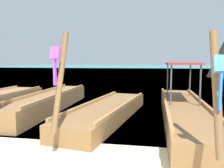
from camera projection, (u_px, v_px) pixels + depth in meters
name	position (u px, v px, depth m)	size (l,w,h in m)	color
sea_water	(147.00, 68.00, 64.03)	(120.00, 120.00, 0.00)	teal
longtail_boat_pink_ribbon	(49.00, 102.00, 8.75)	(1.09, 6.54, 2.63)	brown
longtail_boat_violet_ribbon	(108.00, 111.00, 7.40)	(2.13, 5.97, 2.53)	brown
longtail_boat_blue_ribbon	(184.00, 111.00, 6.99)	(1.35, 7.59, 2.39)	brown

